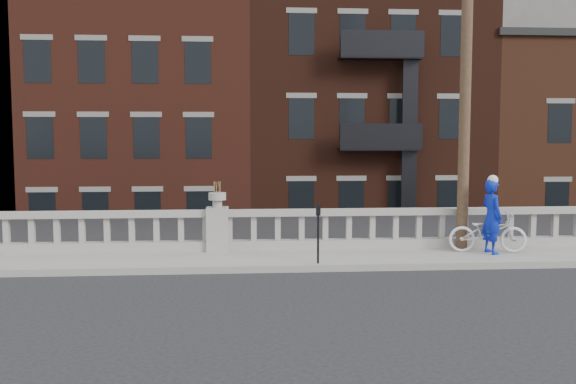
% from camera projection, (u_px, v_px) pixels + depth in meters
% --- Properties ---
extents(ground, '(120.00, 120.00, 0.00)m').
position_uv_depth(ground, '(211.00, 295.00, 12.31)').
color(ground, black).
rests_on(ground, ground).
extents(sidewalk, '(32.00, 2.20, 0.15)m').
position_uv_depth(sidewalk, '(217.00, 261.00, 15.28)').
color(sidewalk, gray).
rests_on(sidewalk, ground).
extents(balustrade, '(28.00, 0.34, 1.03)m').
position_uv_depth(balustrade, '(218.00, 231.00, 16.18)').
color(balustrade, gray).
rests_on(balustrade, sidewalk).
extents(planter_pedestal, '(0.55, 0.55, 1.76)m').
position_uv_depth(planter_pedestal, '(218.00, 224.00, 16.16)').
color(planter_pedestal, gray).
rests_on(planter_pedestal, sidewalk).
extents(lower_level, '(80.00, 44.00, 20.80)m').
position_uv_depth(lower_level, '(239.00, 143.00, 35.00)').
color(lower_level, '#605E59').
rests_on(lower_level, ground).
extents(utility_pole, '(1.60, 0.28, 10.00)m').
position_uv_depth(utility_pole, '(466.00, 47.00, 15.89)').
color(utility_pole, '#422D1E').
rests_on(utility_pole, sidewalk).
extents(parking_meter_c, '(0.10, 0.09, 1.36)m').
position_uv_depth(parking_meter_c, '(318.00, 227.00, 14.53)').
color(parking_meter_c, black).
rests_on(parking_meter_c, sidewalk).
extents(bicycle, '(1.98, 0.94, 1.00)m').
position_uv_depth(bicycle, '(488.00, 232.00, 15.96)').
color(bicycle, silver).
rests_on(bicycle, sidewalk).
extents(cyclist, '(0.58, 0.75, 1.83)m').
position_uv_depth(cyclist, '(492.00, 216.00, 15.77)').
color(cyclist, '#0B1FAC').
rests_on(cyclist, sidewalk).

